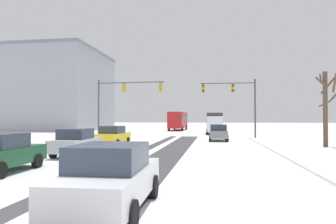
% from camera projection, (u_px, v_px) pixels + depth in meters
% --- Properties ---
extents(wheel_track_left_lane, '(0.89, 33.33, 0.01)m').
position_uv_depth(wheel_track_left_lane, '(164.00, 151.00, 20.33)').
color(wheel_track_left_lane, '#424247').
rests_on(wheel_track_left_lane, ground).
extents(wheel_track_right_lane, '(0.79, 33.33, 0.01)m').
position_uv_depth(wheel_track_right_lane, '(143.00, 151.00, 20.55)').
color(wheel_track_right_lane, '#424247').
rests_on(wheel_track_right_lane, ground).
extents(wheel_track_center, '(1.10, 33.33, 0.01)m').
position_uv_depth(wheel_track_center, '(178.00, 151.00, 20.19)').
color(wheel_track_center, '#424247').
rests_on(wheel_track_center, ground).
extents(sidewalk_kerb_right, '(4.00, 33.33, 0.12)m').
position_uv_depth(sidewalk_kerb_right, '(316.00, 155.00, 17.47)').
color(sidewalk_kerb_right, white).
rests_on(sidewalk_kerb_right, ground).
extents(traffic_signal_near_left, '(7.43, 0.55, 6.50)m').
position_uv_depth(traffic_signal_near_left, '(121.00, 96.00, 32.33)').
color(traffic_signal_near_left, '#47474C').
rests_on(traffic_signal_near_left, ground).
extents(traffic_signal_near_right, '(5.97, 0.49, 6.50)m').
position_uv_depth(traffic_signal_near_right, '(236.00, 96.00, 32.51)').
color(traffic_signal_near_right, '#47474C').
rests_on(traffic_signal_near_right, ground).
extents(car_grey_lead, '(1.87, 4.12, 1.62)m').
position_uv_depth(car_grey_lead, '(218.00, 133.00, 29.76)').
color(car_grey_lead, slate).
rests_on(car_grey_lead, ground).
extents(car_yellow_cab_second, '(1.95, 4.16, 1.62)m').
position_uv_depth(car_yellow_cab_second, '(113.00, 136.00, 24.31)').
color(car_yellow_cab_second, yellow).
rests_on(car_yellow_cab_second, ground).
extents(car_silver_third, '(1.91, 4.14, 1.62)m').
position_uv_depth(car_silver_third, '(77.00, 142.00, 17.78)').
color(car_silver_third, '#B7BABF').
rests_on(car_silver_third, ground).
extents(car_dark_green_fourth, '(1.97, 4.17, 1.62)m').
position_uv_depth(car_dark_green_fourth, '(1.00, 153.00, 12.24)').
color(car_dark_green_fourth, '#194C2D').
rests_on(car_dark_green_fourth, ground).
extents(car_white_fifth, '(1.91, 4.14, 1.62)m').
position_uv_depth(car_white_fifth, '(111.00, 177.00, 7.18)').
color(car_white_fifth, silver).
rests_on(car_white_fifth, ground).
extents(bus_oncoming, '(2.76, 11.02, 3.38)m').
position_uv_depth(bus_oncoming, '(178.00, 120.00, 56.44)').
color(bus_oncoming, '#B21E1E').
rests_on(bus_oncoming, ground).
extents(box_truck_delivery, '(2.35, 7.42, 3.02)m').
position_uv_depth(box_truck_delivery, '(215.00, 123.00, 43.01)').
color(box_truck_delivery, silver).
rests_on(box_truck_delivery, ground).
extents(bare_tree_sidewalk_mid, '(1.56, 1.70, 5.94)m').
position_uv_depth(bare_tree_sidewalk_mid, '(326.00, 105.00, 23.55)').
color(bare_tree_sidewalk_mid, brown).
rests_on(bare_tree_sidewalk_mid, ground).
extents(office_building_far_left_block, '(21.76, 18.99, 15.28)m').
position_uv_depth(office_building_far_left_block, '(47.00, 91.00, 58.96)').
color(office_building_far_left_block, '#9399A3').
rests_on(office_building_far_left_block, ground).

